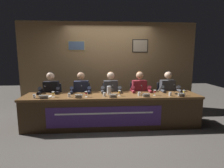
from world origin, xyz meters
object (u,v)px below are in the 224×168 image
panelist_center (111,92)px  microphone_center (113,92)px  chair_far_left (53,102)px  panelist_far_left (51,93)px  water_pitcher_central (109,90)px  nameplate_far_right (182,95)px  chair_center (110,101)px  juice_glass_far_right (184,92)px  chair_far_right (165,100)px  document_stack_far_left (46,97)px  water_cup_center (104,95)px  microphone_right (142,92)px  nameplate_far_left (44,97)px  microphone_far_left (44,93)px  panelist_right (140,92)px  microphone_far_right (176,91)px  nameplate_left (79,96)px  chair_right (138,100)px  juice_glass_left (86,93)px  panelist_left (81,93)px  juice_glass_right (155,92)px  water_cup_left (69,95)px  panelist_far_right (168,91)px  juice_glass_far_left (53,93)px  water_cup_far_left (34,96)px  chair_left (82,101)px  nameplate_right (146,95)px  water_cup_right (139,94)px  juice_glass_center (119,92)px  water_cup_far_right (170,94)px  nameplate_center (113,96)px  conference_table (112,105)px

panelist_center → microphone_center: (0.02, -0.40, 0.09)m
chair_far_left → panelist_far_left: 0.34m
water_pitcher_central → nameplate_far_right: bearing=-13.2°
chair_center → juice_glass_far_right: bearing=-25.9°
chair_far_right → document_stack_far_left: bearing=-166.8°
water_cup_center → microphone_right: 0.88m
chair_far_left → nameplate_far_left: bearing=-88.2°
panelist_far_left → document_stack_far_left: bearing=-86.0°
microphone_right → microphone_far_left: bearing=178.8°
chair_far_left → panelist_right: size_ratio=0.74×
panelist_far_left → microphone_far_right: 3.02m
nameplate_left → document_stack_far_left: nameplate_left is taller
nameplate_far_left → chair_right: chair_right is taller
panelist_far_left → nameplate_left: bearing=-41.2°
juice_glass_left → document_stack_far_left: size_ratio=0.53×
microphone_center → juice_glass_far_right: bearing=-6.5°
panelist_left → juice_glass_right: size_ratio=9.99×
nameplate_left → chair_center: size_ratio=0.18×
water_cup_left → document_stack_far_left: bearing=174.7°
microphone_center → juice_glass_right: size_ratio=1.74×
panelist_far_right → water_pitcher_central: panelist_far_right is taller
juice_glass_right → microphone_right: microphone_right is taller
chair_right → nameplate_left: bearing=-149.8°
microphone_far_right → juice_glass_far_left: bearing=-177.2°
nameplate_far_left → juice_glass_far_left: 0.22m
water_pitcher_central → document_stack_far_left: 1.41m
chair_center → water_pitcher_central: (-0.06, -0.51, 0.39)m
water_cup_far_left → chair_left: size_ratio=0.09×
microphone_far_left → juice_glass_right: bearing=-2.9°
panelist_far_left → juice_glass_left: size_ratio=9.99×
water_cup_center → chair_right: bearing=38.3°
chair_left → nameplate_right: 1.75m
juice_glass_right → water_pitcher_central: (-1.03, 0.21, 0.01)m
panelist_far_left → water_cup_right: 2.16m
juice_glass_center → nameplate_far_left: bearing=-174.6°
water_cup_far_right → panelist_left: bearing=163.9°
water_cup_center → microphone_right: (0.88, 0.09, 0.04)m
nameplate_center → water_cup_far_right: bearing=3.9°
panelist_far_left → juice_glass_right: bearing=-12.0°
water_cup_far_left → nameplate_far_right: (3.19, -0.08, 0.00)m
juice_glass_left → water_cup_right: 1.19m
chair_center → microphone_right: (0.70, -0.65, 0.37)m
microphone_center → water_cup_left: bearing=-172.1°
conference_table → water_cup_left: size_ratio=47.33×
nameplate_far_right → microphone_far_right: microphone_far_right is taller
panelist_far_right → water_pitcher_central: bearing=-168.6°
panelist_far_right → conference_table: bearing=-161.7°
juice_glass_far_left → panelist_right: size_ratio=0.10×
panelist_left → water_cup_far_right: 2.13m
juice_glass_center → water_cup_right: 0.46m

